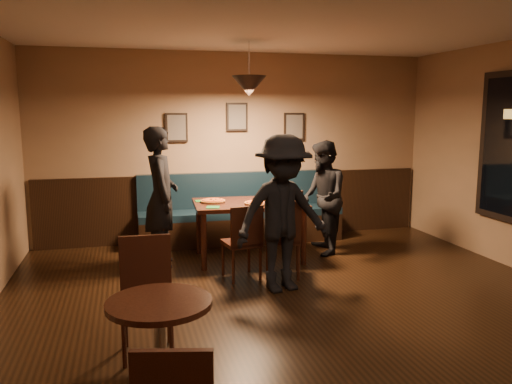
% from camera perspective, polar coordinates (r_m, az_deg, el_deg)
% --- Properties ---
extents(floor, '(7.00, 7.00, 0.00)m').
position_cam_1_polar(floor, '(4.78, 7.22, -14.94)').
color(floor, black).
rests_on(floor, ground).
extents(ceiling, '(7.00, 7.00, 0.00)m').
position_cam_1_polar(ceiling, '(4.46, 7.97, 20.12)').
color(ceiling, silver).
rests_on(ceiling, ground).
extents(wall_back, '(6.00, 0.00, 6.00)m').
position_cam_1_polar(wall_back, '(7.75, -2.17, 5.05)').
color(wall_back, '#8C704F').
rests_on(wall_back, ground).
extents(wainscot, '(5.88, 0.06, 1.00)m').
position_cam_1_polar(wainscot, '(7.83, -2.09, -1.55)').
color(wainscot, black).
rests_on(wainscot, ground).
extents(booth_bench, '(3.00, 0.60, 1.00)m').
position_cam_1_polar(booth_bench, '(7.57, -1.65, -1.92)').
color(booth_bench, '#0F232D').
rests_on(booth_bench, ground).
extents(picture_left, '(0.32, 0.04, 0.42)m').
position_cam_1_polar(picture_left, '(7.56, -8.87, 7.13)').
color(picture_left, black).
rests_on(picture_left, wall_back).
extents(picture_center, '(0.32, 0.04, 0.42)m').
position_cam_1_polar(picture_center, '(7.70, -2.15, 8.37)').
color(picture_center, black).
rests_on(picture_center, wall_back).
extents(picture_right, '(0.32, 0.04, 0.42)m').
position_cam_1_polar(picture_right, '(7.94, 4.27, 7.29)').
color(picture_right, black).
rests_on(picture_right, wall_back).
extents(pendant_lamp, '(0.44, 0.44, 0.25)m').
position_cam_1_polar(pendant_lamp, '(6.56, -0.78, 11.77)').
color(pendant_lamp, black).
rests_on(pendant_lamp, ceiling).
extents(dining_table, '(1.48, 1.00, 0.76)m').
position_cam_1_polar(dining_table, '(6.73, -0.75, -4.32)').
color(dining_table, black).
rests_on(dining_table, floor).
extents(chair_near_left, '(0.45, 0.45, 0.88)m').
position_cam_1_polar(chair_near_left, '(5.96, -1.65, -5.50)').
color(chair_near_left, black).
rests_on(chair_near_left, floor).
extents(chair_near_right, '(0.52, 0.52, 0.94)m').
position_cam_1_polar(chair_near_right, '(6.05, 3.05, -5.03)').
color(chair_near_right, black).
rests_on(chair_near_right, floor).
extents(diner_left, '(0.44, 0.65, 1.75)m').
position_cam_1_polar(diner_left, '(6.48, -10.54, -0.54)').
color(diner_left, black).
rests_on(diner_left, floor).
extents(diner_right, '(0.71, 0.85, 1.55)m').
position_cam_1_polar(diner_right, '(6.97, 7.44, -0.64)').
color(diner_right, black).
rests_on(diner_right, floor).
extents(diner_front, '(1.20, 0.84, 1.70)m').
position_cam_1_polar(diner_front, '(5.48, 3.00, -2.44)').
color(diner_front, black).
rests_on(diner_front, floor).
extents(pizza_a, '(0.39, 0.39, 0.04)m').
position_cam_1_polar(pizza_a, '(6.64, -4.84, -1.00)').
color(pizza_a, orange).
rests_on(pizza_a, dining_table).
extents(pizza_b, '(0.35, 0.35, 0.04)m').
position_cam_1_polar(pizza_b, '(6.48, 0.15, -1.23)').
color(pizza_b, gold).
rests_on(pizza_b, dining_table).
extents(pizza_c, '(0.51, 0.51, 0.04)m').
position_cam_1_polar(pizza_c, '(6.91, 2.79, -0.56)').
color(pizza_c, orange).
rests_on(pizza_c, dining_table).
extents(soda_glass, '(0.08, 0.08, 0.17)m').
position_cam_1_polar(soda_glass, '(6.57, 4.96, -0.55)').
color(soda_glass, black).
rests_on(soda_glass, dining_table).
extents(tabasco_bottle, '(0.04, 0.04, 0.13)m').
position_cam_1_polar(tabasco_bottle, '(6.72, 3.26, -0.47)').
color(tabasco_bottle, '#A5050C').
rests_on(tabasco_bottle, dining_table).
extents(napkin_a, '(0.15, 0.15, 0.01)m').
position_cam_1_polar(napkin_a, '(6.75, -6.17, -0.99)').
color(napkin_a, '#1B6620').
rests_on(napkin_a, dining_table).
extents(napkin_b, '(0.20, 0.20, 0.01)m').
position_cam_1_polar(napkin_b, '(6.30, -4.83, -1.70)').
color(napkin_b, '#1D6E2F').
rests_on(napkin_b, dining_table).
extents(cutlery_set, '(0.21, 0.06, 0.00)m').
position_cam_1_polar(cutlery_set, '(6.31, -0.55, -1.66)').
color(cutlery_set, '#BABABF').
rests_on(cutlery_set, dining_table).
extents(cafe_table, '(0.89, 0.89, 0.73)m').
position_cam_1_polar(cafe_table, '(3.57, -10.60, -17.28)').
color(cafe_table, black).
rests_on(cafe_table, floor).
extents(cafe_chair_far, '(0.43, 0.43, 0.94)m').
position_cam_1_polar(cafe_chair_far, '(4.21, -12.11, -11.56)').
color(cafe_chair_far, black).
rests_on(cafe_chair_far, floor).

